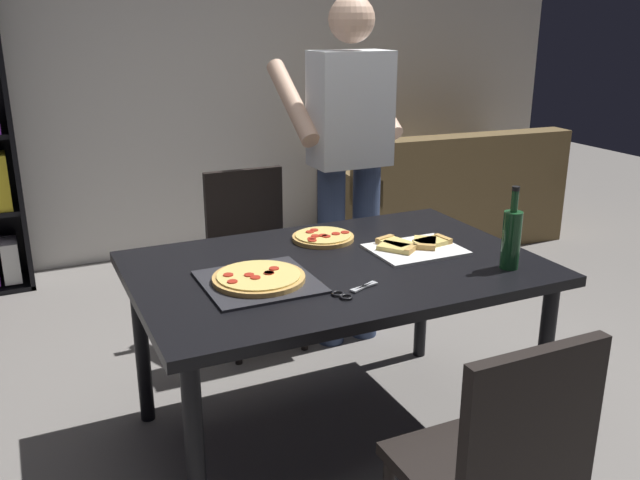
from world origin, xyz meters
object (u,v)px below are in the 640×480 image
Objects in this scene: person_serving_pizza at (348,155)px; chair_near_camera at (499,463)px; second_pizza_plain at (323,237)px; kitchen_scissors at (350,292)px; couch at (442,201)px; pepperoni_pizza_on_tray at (259,279)px; dining_table at (336,281)px; chair_far_side at (252,246)px; wine_bottle at (511,238)px.

chair_near_camera is at bearing -104.14° from person_serving_pizza.
person_serving_pizza is at bearing 53.03° from second_pizza_plain.
second_pizza_plain is at bearing 73.74° from kitchen_scissors.
couch is 2.53m from second_pizza_plain.
second_pizza_plain is (-0.37, -0.49, -0.24)m from person_serving_pizza.
pepperoni_pizza_on_tray is 0.33m from kitchen_scissors.
kitchen_scissors is (-0.09, 0.71, 0.24)m from chair_near_camera.
chair_near_camera reaches higher than kitchen_scissors.
dining_table is at bearing -105.12° from second_pizza_plain.
second_pizza_plain is (0.08, 1.28, 0.25)m from chair_near_camera.
kitchen_scissors is at bearing 97.27° from chair_near_camera.
chair_far_side is 0.51× the size of person_serving_pizza.
chair_near_camera reaches higher than dining_table.
kitchen_scissors is (0.25, -0.22, -0.01)m from pepperoni_pizza_on_tray.
chair_near_camera is 1.89m from person_serving_pizza.
couch is (1.90, 2.98, -0.21)m from chair_near_camera.
person_serving_pizza is at bearing 46.89° from pepperoni_pizza_on_tray.
dining_table is at bearing 90.00° from chair_near_camera.
chair_far_side is (0.00, 0.99, -0.17)m from dining_table.
pepperoni_pizza_on_tray reaches higher than kitchen_scissors.
kitchen_scissors is (-0.09, -1.28, 0.24)m from chair_far_side.
person_serving_pizza is at bearing -140.08° from couch.
dining_table is 0.31m from kitchen_scissors.
couch is at bearing 46.35° from dining_table.
couch is 1.00× the size of person_serving_pizza.
chair_near_camera is 2.30× the size of pepperoni_pizza_on_tray.
couch is 2.01m from person_serving_pizza.
chair_near_camera is 0.75m from kitchen_scissors.
pepperoni_pizza_on_tray is (-0.34, -1.06, 0.25)m from chair_far_side.
person_serving_pizza is 1.10m from wine_bottle.
chair_far_side is 2.30× the size of pepperoni_pizza_on_tray.
second_pizza_plain is at bearing -83.83° from chair_far_side.
chair_near_camera is 1.00× the size of chair_far_side.
wine_bottle reaches higher than pepperoni_pizza_on_tray.
dining_table is at bearing -133.65° from couch.
pepperoni_pizza_on_tray is at bearing -137.45° from couch.
pepperoni_pizza_on_tray is (-0.34, -0.07, 0.09)m from dining_table.
couch is (1.90, 1.99, -0.37)m from dining_table.
person_serving_pizza is (0.45, 0.77, 0.32)m from dining_table.
couch reaches higher than kitchen_scissors.
second_pizza_plain is at bearing 39.97° from pepperoni_pizza_on_tray.
wine_bottle is (0.57, -1.31, 0.36)m from chair_far_side.
wine_bottle is (0.57, 0.68, 0.36)m from chair_near_camera.
chair_far_side is 0.70m from person_serving_pizza.
dining_table is 2.77m from couch.
pepperoni_pizza_on_tray is at bearing -133.11° from person_serving_pizza.
chair_far_side is at bearing 90.00° from dining_table.
second_pizza_plain reaches higher than dining_table.
dining_table is 1.71× the size of chair_far_side.
person_serving_pizza is 1.17m from pepperoni_pizza_on_tray.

